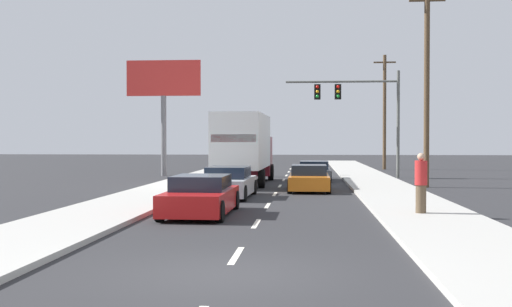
{
  "coord_description": "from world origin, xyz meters",
  "views": [
    {
      "loc": [
        1.47,
        -11.09,
        2.37
      ],
      "look_at": [
        -0.95,
        18.11,
        1.77
      ],
      "focal_mm": 44.31,
      "sensor_mm": 36.0,
      "label": 1
    }
  ],
  "objects_px": {
    "utility_pole_far": "(385,111)",
    "roadside_billboard": "(164,91)",
    "box_truck": "(245,145)",
    "car_red": "(201,197)",
    "utility_pole_mid": "(427,85)",
    "car_silver": "(228,183)",
    "car_orange": "(309,179)",
    "traffic_signal_mast": "(351,100)",
    "pedestrian_near_corner": "(421,183)",
    "car_gray": "(314,171)"
  },
  "relations": [
    {
      "from": "car_red",
      "to": "car_gray",
      "type": "relative_size",
      "value": 1.05
    },
    {
      "from": "car_silver",
      "to": "utility_pole_mid",
      "type": "bearing_deg",
      "value": 34.89
    },
    {
      "from": "utility_pole_far",
      "to": "pedestrian_near_corner",
      "type": "relative_size",
      "value": 5.09
    },
    {
      "from": "car_red",
      "to": "traffic_signal_mast",
      "type": "bearing_deg",
      "value": 73.5
    },
    {
      "from": "box_truck",
      "to": "car_orange",
      "type": "distance_m",
      "value": 5.5
    },
    {
      "from": "car_gray",
      "to": "car_orange",
      "type": "xyz_separation_m",
      "value": [
        -0.31,
        -7.63,
        0.01
      ]
    },
    {
      "from": "traffic_signal_mast",
      "to": "utility_pole_far",
      "type": "xyz_separation_m",
      "value": [
        3.51,
        11.98,
        -0.11
      ]
    },
    {
      "from": "car_silver",
      "to": "car_orange",
      "type": "distance_m",
      "value": 5.09
    },
    {
      "from": "utility_pole_mid",
      "to": "utility_pole_far",
      "type": "bearing_deg",
      "value": 89.19
    },
    {
      "from": "traffic_signal_mast",
      "to": "roadside_billboard",
      "type": "xyz_separation_m",
      "value": [
        -12.44,
        1.15,
        0.74
      ]
    },
    {
      "from": "car_silver",
      "to": "utility_pole_far",
      "type": "bearing_deg",
      "value": 70.19
    },
    {
      "from": "car_red",
      "to": "utility_pole_far",
      "type": "bearing_deg",
      "value": 73.56
    },
    {
      "from": "box_truck",
      "to": "roadside_billboard",
      "type": "bearing_deg",
      "value": 128.43
    },
    {
      "from": "car_red",
      "to": "utility_pole_far",
      "type": "height_order",
      "value": "utility_pole_far"
    },
    {
      "from": "box_truck",
      "to": "roadside_billboard",
      "type": "xyz_separation_m",
      "value": [
        -6.28,
        7.91,
        3.56
      ]
    },
    {
      "from": "car_red",
      "to": "car_orange",
      "type": "relative_size",
      "value": 1.02
    },
    {
      "from": "car_silver",
      "to": "traffic_signal_mast",
      "type": "height_order",
      "value": "traffic_signal_mast"
    },
    {
      "from": "car_red",
      "to": "pedestrian_near_corner",
      "type": "height_order",
      "value": "pedestrian_near_corner"
    },
    {
      "from": "box_truck",
      "to": "utility_pole_far",
      "type": "height_order",
      "value": "utility_pole_far"
    },
    {
      "from": "car_silver",
      "to": "car_red",
      "type": "bearing_deg",
      "value": -90.9
    },
    {
      "from": "car_silver",
      "to": "roadside_billboard",
      "type": "relative_size",
      "value": 0.58
    },
    {
      "from": "utility_pole_far",
      "to": "roadside_billboard",
      "type": "bearing_deg",
      "value": -145.82
    },
    {
      "from": "car_orange",
      "to": "utility_pole_mid",
      "type": "relative_size",
      "value": 0.46
    },
    {
      "from": "utility_pole_far",
      "to": "roadside_billboard",
      "type": "height_order",
      "value": "utility_pole_far"
    },
    {
      "from": "traffic_signal_mast",
      "to": "utility_pole_mid",
      "type": "bearing_deg",
      "value": -68.3
    },
    {
      "from": "box_truck",
      "to": "car_silver",
      "type": "distance_m",
      "value": 7.96
    },
    {
      "from": "box_truck",
      "to": "car_orange",
      "type": "relative_size",
      "value": 2.07
    },
    {
      "from": "box_truck",
      "to": "utility_pole_mid",
      "type": "xyz_separation_m",
      "value": [
        9.39,
        -1.34,
        3.03
      ]
    },
    {
      "from": "car_orange",
      "to": "utility_pole_far",
      "type": "relative_size",
      "value": 0.49
    },
    {
      "from": "car_red",
      "to": "utility_pole_far",
      "type": "distance_m",
      "value": 34.42
    },
    {
      "from": "car_silver",
      "to": "car_orange",
      "type": "relative_size",
      "value": 0.98
    },
    {
      "from": "car_orange",
      "to": "box_truck",
      "type": "bearing_deg",
      "value": 130.97
    },
    {
      "from": "car_orange",
      "to": "car_red",
      "type": "bearing_deg",
      "value": -108.99
    },
    {
      "from": "car_red",
      "to": "roadside_billboard",
      "type": "height_order",
      "value": "roadside_billboard"
    },
    {
      "from": "utility_pole_mid",
      "to": "roadside_billboard",
      "type": "xyz_separation_m",
      "value": [
        -15.66,
        9.25,
        0.53
      ]
    },
    {
      "from": "car_red",
      "to": "roadside_billboard",
      "type": "distance_m",
      "value": 23.37
    },
    {
      "from": "traffic_signal_mast",
      "to": "roadside_billboard",
      "type": "height_order",
      "value": "roadside_billboard"
    },
    {
      "from": "box_truck",
      "to": "car_red",
      "type": "bearing_deg",
      "value": -89.98
    },
    {
      "from": "car_orange",
      "to": "roadside_billboard",
      "type": "distance_m",
      "value": 16.21
    },
    {
      "from": "car_red",
      "to": "traffic_signal_mast",
      "type": "xyz_separation_m",
      "value": [
        6.15,
        20.78,
        4.37
      ]
    },
    {
      "from": "utility_pole_far",
      "to": "car_silver",
      "type": "bearing_deg",
      "value": -109.81
    },
    {
      "from": "utility_pole_mid",
      "to": "roadside_billboard",
      "type": "bearing_deg",
      "value": 149.44
    },
    {
      "from": "utility_pole_mid",
      "to": "roadside_billboard",
      "type": "height_order",
      "value": "utility_pole_mid"
    },
    {
      "from": "box_truck",
      "to": "traffic_signal_mast",
      "type": "relative_size",
      "value": 1.32
    },
    {
      "from": "box_truck",
      "to": "utility_pole_far",
      "type": "xyz_separation_m",
      "value": [
        9.67,
        18.75,
        2.71
      ]
    },
    {
      "from": "car_orange",
      "to": "utility_pole_mid",
      "type": "height_order",
      "value": "utility_pole_mid"
    },
    {
      "from": "car_silver",
      "to": "roadside_billboard",
      "type": "height_order",
      "value": "roadside_billboard"
    },
    {
      "from": "pedestrian_near_corner",
      "to": "utility_pole_mid",
      "type": "bearing_deg",
      "value": 78.93
    },
    {
      "from": "roadside_billboard",
      "to": "car_silver",
      "type": "bearing_deg",
      "value": -67.9
    },
    {
      "from": "car_gray",
      "to": "box_truck",
      "type": "bearing_deg",
      "value": -135.92
    }
  ]
}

